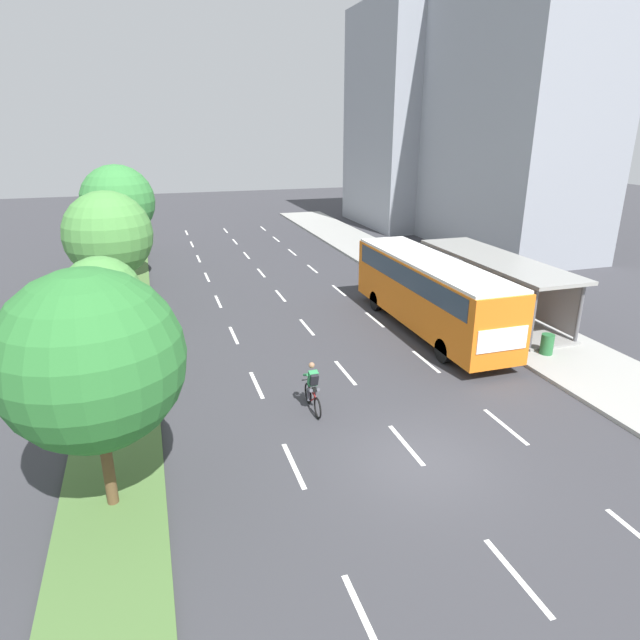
{
  "coord_description": "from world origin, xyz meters",
  "views": [
    {
      "loc": [
        -6.74,
        -11.72,
        9.05
      ],
      "look_at": [
        -0.11,
        9.18,
        1.2
      ],
      "focal_mm": 30.5,
      "sensor_mm": 36.0,
      "label": 1
    }
  ],
  "objects_px": {
    "cyclist": "(313,389)",
    "trash_bin": "(547,344)",
    "median_tree_second": "(102,297)",
    "median_tree_fifth": "(125,208)",
    "median_tree_fourth": "(118,202)",
    "median_tree_nearest": "(92,360)",
    "median_tree_third": "(108,235)",
    "bus": "(429,288)",
    "bus_shelter": "(498,280)"
  },
  "relations": [
    {
      "from": "cyclist",
      "to": "trash_bin",
      "type": "relative_size",
      "value": 2.14
    },
    {
      "from": "cyclist",
      "to": "trash_bin",
      "type": "distance_m",
      "value": 10.6
    },
    {
      "from": "median_tree_second",
      "to": "median_tree_fifth",
      "type": "xyz_separation_m",
      "value": [
        0.4,
        21.47,
        0.18
      ]
    },
    {
      "from": "bus",
      "to": "median_tree_nearest",
      "type": "height_order",
      "value": "median_tree_nearest"
    },
    {
      "from": "median_tree_second",
      "to": "median_tree_third",
      "type": "relative_size",
      "value": 0.76
    },
    {
      "from": "bus_shelter",
      "to": "median_tree_nearest",
      "type": "xyz_separation_m",
      "value": [
        -17.8,
        -9.68,
        2.15
      ]
    },
    {
      "from": "median_tree_nearest",
      "to": "trash_bin",
      "type": "relative_size",
      "value": 7.1
    },
    {
      "from": "median_tree_second",
      "to": "median_tree_fourth",
      "type": "xyz_separation_m",
      "value": [
        0.27,
        14.31,
        1.5
      ]
    },
    {
      "from": "median_tree_third",
      "to": "trash_bin",
      "type": "bearing_deg",
      "value": -29.89
    },
    {
      "from": "bus_shelter",
      "to": "median_tree_fifth",
      "type": "relative_size",
      "value": 1.99
    },
    {
      "from": "median_tree_fifth",
      "to": "trash_bin",
      "type": "distance_m",
      "value": 29.39
    },
    {
      "from": "median_tree_nearest",
      "to": "trash_bin",
      "type": "xyz_separation_m",
      "value": [
        16.73,
        4.54,
        -3.44
      ]
    },
    {
      "from": "bus",
      "to": "median_tree_nearest",
      "type": "bearing_deg",
      "value": -146.73
    },
    {
      "from": "median_tree_fourth",
      "to": "cyclist",
      "type": "bearing_deg",
      "value": -71.25
    },
    {
      "from": "median_tree_third",
      "to": "median_tree_fifth",
      "type": "height_order",
      "value": "median_tree_third"
    },
    {
      "from": "median_tree_second",
      "to": "trash_bin",
      "type": "height_order",
      "value": "median_tree_second"
    },
    {
      "from": "median_tree_third",
      "to": "median_tree_fourth",
      "type": "xyz_separation_m",
      "value": [
        0.28,
        7.16,
        0.62
      ]
    },
    {
      "from": "median_tree_fourth",
      "to": "median_tree_fifth",
      "type": "distance_m",
      "value": 7.28
    },
    {
      "from": "bus_shelter",
      "to": "median_tree_fifth",
      "type": "bearing_deg",
      "value": 133.0
    },
    {
      "from": "median_tree_second",
      "to": "trash_bin",
      "type": "relative_size",
      "value": 5.58
    },
    {
      "from": "trash_bin",
      "to": "bus_shelter",
      "type": "bearing_deg",
      "value": 78.16
    },
    {
      "from": "bus",
      "to": "median_tree_fourth",
      "type": "xyz_separation_m",
      "value": [
        -13.51,
        12.59,
        2.86
      ]
    },
    {
      "from": "bus_shelter",
      "to": "cyclist",
      "type": "distance_m",
      "value": 13.33
    },
    {
      "from": "cyclist",
      "to": "median_tree_nearest",
      "type": "bearing_deg",
      "value": -152.88
    },
    {
      "from": "median_tree_nearest",
      "to": "median_tree_second",
      "type": "bearing_deg",
      "value": 92.05
    },
    {
      "from": "median_tree_third",
      "to": "median_tree_second",
      "type": "bearing_deg",
      "value": -89.93
    },
    {
      "from": "median_tree_second",
      "to": "median_tree_fourth",
      "type": "bearing_deg",
      "value": 88.92
    },
    {
      "from": "median_tree_fifth",
      "to": "median_tree_third",
      "type": "bearing_deg",
      "value": -91.64
    },
    {
      "from": "median_tree_third",
      "to": "median_tree_fifth",
      "type": "xyz_separation_m",
      "value": [
        0.41,
        14.31,
        -0.7
      ]
    },
    {
      "from": "bus_shelter",
      "to": "bus",
      "type": "xyz_separation_m",
      "value": [
        -4.28,
        -0.81,
        0.2
      ]
    },
    {
      "from": "median_tree_second",
      "to": "median_tree_fifth",
      "type": "bearing_deg",
      "value": 88.93
    },
    {
      "from": "cyclist",
      "to": "median_tree_fourth",
      "type": "relative_size",
      "value": 0.26
    },
    {
      "from": "cyclist",
      "to": "median_tree_third",
      "type": "xyz_separation_m",
      "value": [
        -6.48,
        11.13,
        3.51
      ]
    },
    {
      "from": "median_tree_fourth",
      "to": "trash_bin",
      "type": "distance_m",
      "value": 24.18
    },
    {
      "from": "bus",
      "to": "median_tree_fourth",
      "type": "relative_size",
      "value": 1.64
    },
    {
      "from": "median_tree_nearest",
      "to": "cyclist",
      "type": "bearing_deg",
      "value": 27.12
    },
    {
      "from": "median_tree_nearest",
      "to": "median_tree_third",
      "type": "bearing_deg",
      "value": 91.06
    },
    {
      "from": "bus",
      "to": "trash_bin",
      "type": "bearing_deg",
      "value": -53.55
    },
    {
      "from": "median_tree_nearest",
      "to": "median_tree_fourth",
      "type": "relative_size",
      "value": 0.87
    },
    {
      "from": "median_tree_second",
      "to": "median_tree_third",
      "type": "bearing_deg",
      "value": 90.07
    },
    {
      "from": "bus",
      "to": "median_tree_fifth",
      "type": "distance_m",
      "value": 23.9
    },
    {
      "from": "median_tree_fourth",
      "to": "median_tree_fifth",
      "type": "xyz_separation_m",
      "value": [
        0.13,
        7.16,
        -1.32
      ]
    },
    {
      "from": "median_tree_fifth",
      "to": "bus_shelter",
      "type": "bearing_deg",
      "value": -47.0
    },
    {
      "from": "bus_shelter",
      "to": "median_tree_fourth",
      "type": "relative_size",
      "value": 1.45
    },
    {
      "from": "median_tree_nearest",
      "to": "median_tree_second",
      "type": "xyz_separation_m",
      "value": [
        -0.26,
        7.16,
        -0.59
      ]
    },
    {
      "from": "median_tree_second",
      "to": "median_tree_third",
      "type": "xyz_separation_m",
      "value": [
        -0.01,
        7.16,
        0.88
      ]
    },
    {
      "from": "median_tree_third",
      "to": "trash_bin",
      "type": "distance_m",
      "value": 19.95
    },
    {
      "from": "bus",
      "to": "median_tree_second",
      "type": "distance_m",
      "value": 13.96
    },
    {
      "from": "bus",
      "to": "bus_shelter",
      "type": "bearing_deg",
      "value": 10.7
    },
    {
      "from": "cyclist",
      "to": "median_tree_nearest",
      "type": "height_order",
      "value": "median_tree_nearest"
    }
  ]
}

